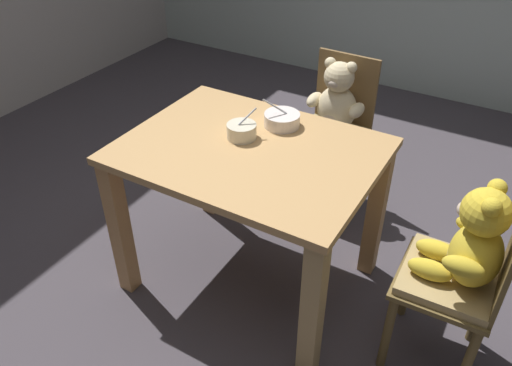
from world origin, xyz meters
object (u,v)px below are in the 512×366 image
at_px(teddy_chair_near_right, 468,256).
at_px(porridge_bowl_cream_center, 242,131).
at_px(porridge_bowl_white_far_center, 282,119).
at_px(dining_table, 250,177).
at_px(teddy_chair_far_center, 334,115).

bearing_deg(teddy_chair_near_right, porridge_bowl_cream_center, -4.61).
xyz_separation_m(teddy_chair_near_right, porridge_bowl_cream_center, (-0.99, 0.05, 0.21)).
height_order(porridge_bowl_cream_center, porridge_bowl_white_far_center, porridge_bowl_white_far_center).
xyz_separation_m(dining_table, teddy_chair_far_center, (0.06, 0.79, -0.04)).
bearing_deg(porridge_bowl_white_far_center, teddy_chair_far_center, 86.53).
height_order(dining_table, teddy_chair_near_right, teddy_chair_near_right).
bearing_deg(teddy_chair_near_right, porridge_bowl_white_far_center, -16.16).
relative_size(dining_table, teddy_chair_near_right, 1.13).
bearing_deg(dining_table, porridge_bowl_cream_center, 143.74).
distance_m(teddy_chair_near_right, porridge_bowl_cream_center, 1.01).
bearing_deg(porridge_bowl_white_far_center, teddy_chair_near_right, -14.53).
height_order(teddy_chair_near_right, porridge_bowl_white_far_center, teddy_chair_near_right).
relative_size(dining_table, teddy_chair_far_center, 1.22).
relative_size(teddy_chair_far_center, porridge_bowl_cream_center, 6.81).
bearing_deg(porridge_bowl_cream_center, teddy_chair_far_center, 79.83).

